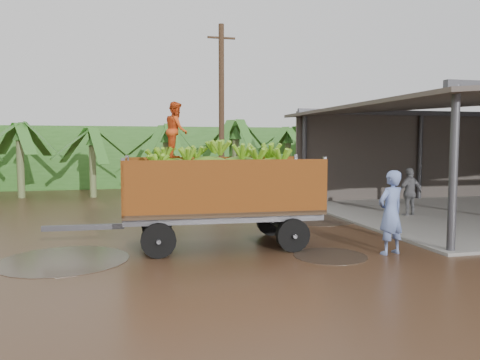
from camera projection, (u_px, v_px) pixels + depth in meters
name	position (u px, v px, depth m)	size (l,w,h in m)	color
ground	(206.00, 235.00, 13.52)	(100.00, 100.00, 0.00)	black
hedge_north	(128.00, 157.00, 28.36)	(22.00, 3.00, 3.60)	#2D661E
banana_trailer	(220.00, 189.00, 11.98)	(6.83, 2.60, 3.68)	#984D15
man_blue	(391.00, 212.00, 11.08)	(0.73, 0.48, 2.00)	#657CB9
man_grey	(410.00, 193.00, 16.57)	(1.04, 0.43, 1.77)	slate
utility_pole	(222.00, 114.00, 20.18)	(1.20, 0.24, 7.69)	#47301E
banana_plants	(60.00, 163.00, 18.71)	(24.49, 19.57, 3.86)	#2D661E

